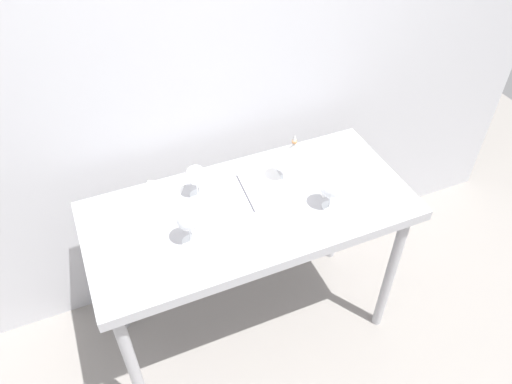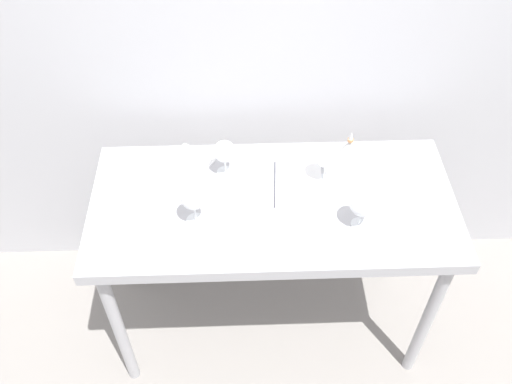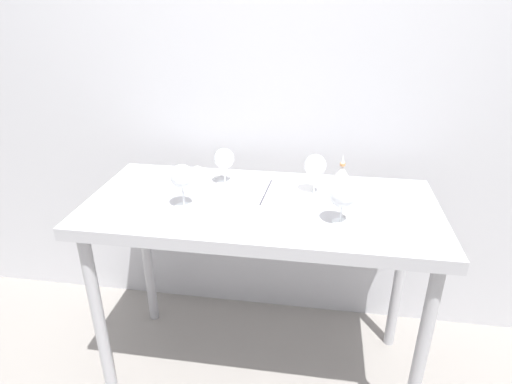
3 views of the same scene
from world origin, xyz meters
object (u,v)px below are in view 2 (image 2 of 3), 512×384
object	(u,v)px
wine_glass_near_left	(193,198)
tasting_sheet_lower	(181,171)
wine_glass_near_right	(363,204)
decanter_funnel	(349,149)
wine_glass_far_left	(224,152)
wine_glass_far_right	(327,157)
tasting_sheet_upper	(377,189)
open_notebook	(275,185)

from	to	relation	value
wine_glass_near_left	tasting_sheet_lower	world-z (taller)	wine_glass_near_left
wine_glass_near_right	decanter_funnel	bearing A→B (deg)	88.02
wine_glass_near_right	decanter_funnel	distance (m)	0.37
wine_glass_far_left	tasting_sheet_lower	world-z (taller)	wine_glass_far_left
wine_glass_far_right	wine_glass_near_left	xyz separation A→B (m)	(-0.50, -0.19, -0.00)
tasting_sheet_lower	decanter_funnel	xyz separation A→B (m)	(0.68, 0.06, 0.04)
wine_glass_far_right	wine_glass_near_right	distance (m)	0.25
decanter_funnel	wine_glass_near_left	bearing A→B (deg)	-152.00
tasting_sheet_upper	wine_glass_near_left	bearing A→B (deg)	-168.06
wine_glass_far_left	decanter_funnel	bearing A→B (deg)	8.88
wine_glass_far_right	wine_glass_near_left	size ratio (longest dim) A/B	0.99
wine_glass_near_right	wine_glass_near_left	bearing A→B (deg)	176.36
wine_glass_near_left	wine_glass_far_left	xyz separation A→B (m)	(0.11, 0.25, -0.01)
tasting_sheet_lower	wine_glass_far_left	bearing A→B (deg)	27.31
wine_glass_far_right	decanter_funnel	distance (m)	0.19
wine_glass_far_right	tasting_sheet_lower	xyz separation A→B (m)	(-0.57, 0.07, -0.12)
wine_glass_far_right	tasting_sheet_lower	world-z (taller)	wine_glass_far_right
wine_glass_far_right	wine_glass_near_right	world-z (taller)	wine_glass_far_right
wine_glass_near_right	open_notebook	bearing A→B (deg)	145.14
tasting_sheet_upper	wine_glass_far_left	bearing A→B (deg)	170.23
wine_glass_far_right	decanter_funnel	xyz separation A→B (m)	(0.12, 0.13, -0.08)
open_notebook	wine_glass_near_left	bearing A→B (deg)	-146.89
wine_glass_near_left	wine_glass_near_right	bearing A→B (deg)	-3.64
open_notebook	tasting_sheet_lower	xyz separation A→B (m)	(-0.37, 0.09, -0.00)
open_notebook	wine_glass_far_left	bearing A→B (deg)	161.88
wine_glass_near_left	tasting_sheet_upper	distance (m)	0.72
open_notebook	wine_glass_near_right	bearing A→B (deg)	-31.17
open_notebook	decanter_funnel	bearing A→B (deg)	30.29
decanter_funnel	wine_glass_far_right	bearing A→B (deg)	-130.98
wine_glass_near_left	decanter_funnel	xyz separation A→B (m)	(0.61, 0.33, -0.08)
open_notebook	decanter_funnel	distance (m)	0.35
wine_glass_near_right	tasting_sheet_upper	size ratio (longest dim) A/B	0.69
decanter_funnel	wine_glass_far_left	bearing A→B (deg)	-171.12
tasting_sheet_upper	open_notebook	bearing A→B (deg)	175.95
wine_glass_near_left	tasting_sheet_lower	distance (m)	0.30
wine_glass_far_right	wine_glass_near_right	size ratio (longest dim) A/B	1.04
decanter_funnel	tasting_sheet_lower	bearing A→B (deg)	-174.77
wine_glass_near_left	decanter_funnel	size ratio (longest dim) A/B	1.30
wine_glass_near_left	decanter_funnel	bearing A→B (deg)	28.00
wine_glass_near_left	tasting_sheet_upper	xyz separation A→B (m)	(0.70, 0.13, -0.12)
decanter_funnel	tasting_sheet_upper	bearing A→B (deg)	-65.93
wine_glass_far_right	decanter_funnel	size ratio (longest dim) A/B	1.29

